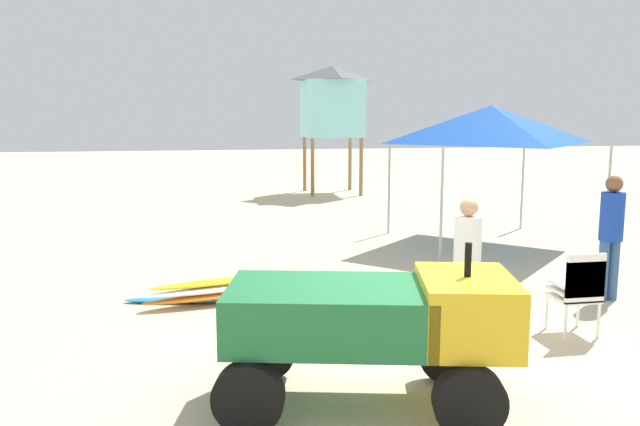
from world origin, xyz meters
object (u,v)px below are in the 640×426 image
(utility_cart, at_px, (374,321))
(popup_canopy, at_px, (491,124))
(stacked_plastic_chairs, at_px, (579,286))
(traffic_cone_near, at_px, (414,289))
(lifeguard_near_right, at_px, (467,256))
(surfboard_pile, at_px, (221,292))
(lifeguard_tower, at_px, (332,101))
(lifeguard_near_center, at_px, (611,229))

(utility_cart, bearing_deg, popup_canopy, 57.90)
(stacked_plastic_chairs, height_order, traffic_cone_near, stacked_plastic_chairs)
(utility_cart, height_order, lifeguard_near_right, lifeguard_near_right)
(surfboard_pile, xyz_separation_m, popup_canopy, (5.33, 3.02, 2.23))
(surfboard_pile, relative_size, popup_canopy, 0.82)
(utility_cart, bearing_deg, traffic_cone_near, 64.21)
(popup_canopy, height_order, lifeguard_tower, lifeguard_tower)
(lifeguard_near_right, xyz_separation_m, lifeguard_tower, (1.12, 13.56, 2.04))
(popup_canopy, bearing_deg, lifeguard_near_center, -89.57)
(utility_cart, xyz_separation_m, popup_canopy, (4.07, 6.49, 1.60))
(lifeguard_tower, bearing_deg, lifeguard_near_center, -83.76)
(lifeguard_tower, xyz_separation_m, traffic_cone_near, (-1.44, -12.61, -2.68))
(stacked_plastic_chairs, xyz_separation_m, lifeguard_near_center, (1.27, 1.28, 0.41))
(popup_canopy, relative_size, traffic_cone_near, 5.47)
(stacked_plastic_chairs, distance_m, lifeguard_tower, 14.13)
(lifeguard_near_center, distance_m, popup_canopy, 4.12)
(stacked_plastic_chairs, bearing_deg, popup_canopy, 76.50)
(surfboard_pile, relative_size, lifeguard_near_right, 1.61)
(lifeguard_near_right, bearing_deg, popup_canopy, 62.70)
(stacked_plastic_chairs, distance_m, lifeguard_near_right, 1.33)
(popup_canopy, distance_m, traffic_cone_near, 5.19)
(surfboard_pile, bearing_deg, stacked_plastic_chairs, -27.75)
(lifeguard_near_right, distance_m, popup_canopy, 5.59)
(popup_canopy, xyz_separation_m, lifeguard_tower, (-1.35, 8.76, 0.58))
(lifeguard_near_center, relative_size, traffic_cone_near, 3.04)
(traffic_cone_near, bearing_deg, lifeguard_near_right, -71.84)
(utility_cart, height_order, stacked_plastic_chairs, utility_cart)
(traffic_cone_near, bearing_deg, stacked_plastic_chairs, -40.59)
(utility_cart, height_order, lifeguard_near_center, lifeguard_near_center)
(lifeguard_near_center, bearing_deg, surfboard_pile, 170.82)
(lifeguard_near_right, bearing_deg, surfboard_pile, 148.03)
(utility_cart, xyz_separation_m, lifeguard_near_right, (1.59, 1.69, 0.14))
(lifeguard_near_center, bearing_deg, stacked_plastic_chairs, -134.70)
(lifeguard_near_center, bearing_deg, traffic_cone_near, 179.09)
(stacked_plastic_chairs, relative_size, surfboard_pile, 0.39)
(lifeguard_near_right, bearing_deg, stacked_plastic_chairs, -16.71)
(stacked_plastic_chairs, relative_size, lifeguard_near_right, 0.63)
(lifeguard_near_center, relative_size, lifeguard_tower, 0.43)
(stacked_plastic_chairs, bearing_deg, lifeguard_near_center, 45.30)
(traffic_cone_near, bearing_deg, popup_canopy, 54.00)
(lifeguard_near_right, relative_size, traffic_cone_near, 2.80)
(utility_cart, distance_m, lifeguard_tower, 15.65)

